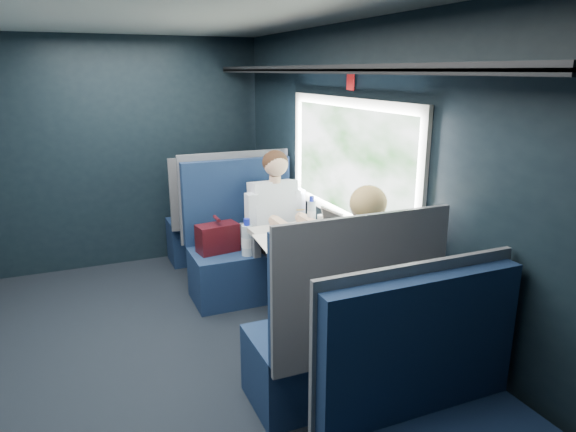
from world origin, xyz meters
name	(u,v)px	position (x,y,z in m)	size (l,w,h in m)	color
ground	(171,359)	(0.00, 0.00, -0.01)	(2.80, 4.20, 0.01)	black
room_shell	(160,151)	(0.02, 0.00, 1.48)	(3.00, 4.40, 2.40)	black
table	(304,251)	(1.03, 0.00, 0.66)	(0.62, 1.00, 0.74)	#54565E
seat_bay_near	(244,249)	(0.84, 0.87, 0.42)	(1.04, 0.62, 1.26)	#0D1B39
seat_bay_far	(337,340)	(0.85, -0.87, 0.41)	(1.04, 0.62, 1.26)	#0D1B39
seat_row_front	(218,223)	(0.85, 1.80, 0.41)	(1.04, 0.51, 1.16)	#0D1B39
man	(278,219)	(1.10, 0.70, 0.72)	(0.53, 0.56, 1.32)	black
woman	(361,275)	(1.10, -0.71, 0.73)	(0.53, 0.56, 1.32)	black
papers	(297,246)	(0.93, -0.09, 0.74)	(0.49, 0.71, 0.01)	white
laptop	(327,231)	(1.22, 0.00, 0.80)	(0.25, 0.32, 0.22)	silver
bottle_small	(311,212)	(1.26, 0.36, 0.85)	(0.07, 0.07, 0.24)	silver
cup	(321,220)	(1.33, 0.31, 0.78)	(0.07, 0.07, 0.09)	white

